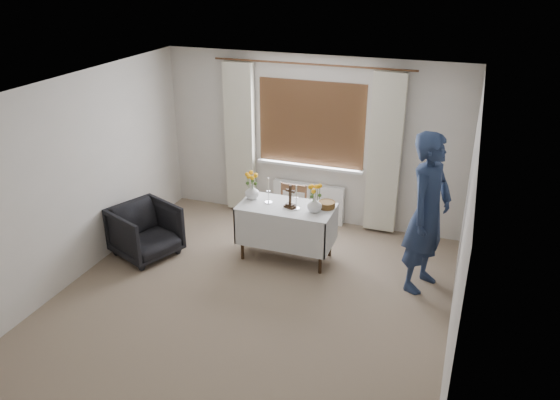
{
  "coord_description": "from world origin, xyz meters",
  "views": [
    {
      "loc": [
        2.16,
        -4.87,
        3.72
      ],
      "look_at": [
        0.04,
        1.02,
        0.93
      ],
      "focal_mm": 35.0,
      "sensor_mm": 36.0,
      "label": 1
    }
  ],
  "objects_px": {
    "wooden_chair": "(290,218)",
    "person": "(428,213)",
    "altar_table": "(286,232)",
    "wooden_cross": "(290,196)",
    "flower_vase_left": "(252,192)",
    "armchair": "(146,231)",
    "flower_vase_right": "(315,205)"
  },
  "relations": [
    {
      "from": "flower_vase_left",
      "to": "wooden_chair",
      "type": "bearing_deg",
      "value": 27.82
    },
    {
      "from": "altar_table",
      "to": "person",
      "type": "distance_m",
      "value": 1.88
    },
    {
      "from": "wooden_cross",
      "to": "flower_vase_right",
      "type": "distance_m",
      "value": 0.34
    },
    {
      "from": "altar_table",
      "to": "wooden_chair",
      "type": "height_order",
      "value": "wooden_chair"
    },
    {
      "from": "flower_vase_right",
      "to": "wooden_chair",
      "type": "bearing_deg",
      "value": 142.04
    },
    {
      "from": "armchair",
      "to": "person",
      "type": "bearing_deg",
      "value": -59.57
    },
    {
      "from": "flower_vase_left",
      "to": "flower_vase_right",
      "type": "height_order",
      "value": "flower_vase_left"
    },
    {
      "from": "person",
      "to": "wooden_cross",
      "type": "height_order",
      "value": "person"
    },
    {
      "from": "armchair",
      "to": "wooden_cross",
      "type": "relative_size",
      "value": 2.54
    },
    {
      "from": "wooden_cross",
      "to": "flower_vase_left",
      "type": "height_order",
      "value": "wooden_cross"
    },
    {
      "from": "armchair",
      "to": "wooden_cross",
      "type": "height_order",
      "value": "wooden_cross"
    },
    {
      "from": "person",
      "to": "wooden_cross",
      "type": "relative_size",
      "value": 6.38
    },
    {
      "from": "armchair",
      "to": "flower_vase_left",
      "type": "height_order",
      "value": "flower_vase_left"
    },
    {
      "from": "altar_table",
      "to": "flower_vase_left",
      "type": "height_order",
      "value": "flower_vase_left"
    },
    {
      "from": "flower_vase_left",
      "to": "flower_vase_right",
      "type": "bearing_deg",
      "value": -7.26
    },
    {
      "from": "wooden_cross",
      "to": "flower_vase_right",
      "type": "relative_size",
      "value": 1.55
    },
    {
      "from": "altar_table",
      "to": "flower_vase_left",
      "type": "bearing_deg",
      "value": 171.84
    },
    {
      "from": "flower_vase_left",
      "to": "flower_vase_right",
      "type": "xyz_separation_m",
      "value": [
        0.9,
        -0.11,
        -0.0
      ]
    },
    {
      "from": "person",
      "to": "wooden_cross",
      "type": "distance_m",
      "value": 1.72
    },
    {
      "from": "altar_table",
      "to": "flower_vase_left",
      "type": "distance_m",
      "value": 0.71
    },
    {
      "from": "altar_table",
      "to": "armchair",
      "type": "distance_m",
      "value": 1.89
    },
    {
      "from": "wooden_chair",
      "to": "person",
      "type": "height_order",
      "value": "person"
    },
    {
      "from": "wooden_chair",
      "to": "flower_vase_left",
      "type": "bearing_deg",
      "value": -152.5
    },
    {
      "from": "person",
      "to": "flower_vase_left",
      "type": "height_order",
      "value": "person"
    },
    {
      "from": "altar_table",
      "to": "person",
      "type": "relative_size",
      "value": 0.63
    },
    {
      "from": "altar_table",
      "to": "armchair",
      "type": "bearing_deg",
      "value": -162.34
    },
    {
      "from": "wooden_chair",
      "to": "flower_vase_right",
      "type": "bearing_deg",
      "value": -38.27
    },
    {
      "from": "altar_table",
      "to": "wooden_chair",
      "type": "relative_size",
      "value": 1.41
    },
    {
      "from": "wooden_chair",
      "to": "flower_vase_right",
      "type": "distance_m",
      "value": 0.71
    },
    {
      "from": "wooden_cross",
      "to": "flower_vase_left",
      "type": "relative_size",
      "value": 1.53
    },
    {
      "from": "wooden_chair",
      "to": "wooden_cross",
      "type": "distance_m",
      "value": 0.6
    },
    {
      "from": "altar_table",
      "to": "armchair",
      "type": "height_order",
      "value": "altar_table"
    }
  ]
}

